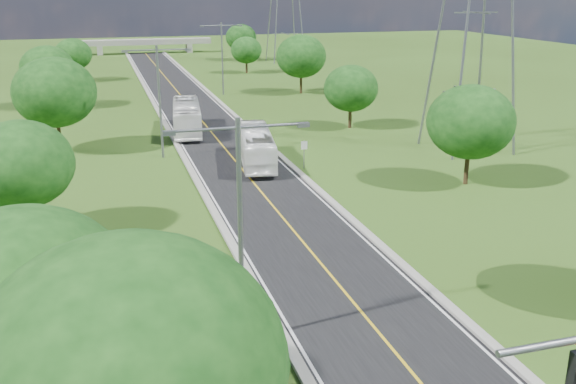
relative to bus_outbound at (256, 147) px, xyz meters
name	(u,v)px	position (x,y,z in m)	size (l,w,h in m)	color
ground	(202,122)	(-1.60, 19.67, -1.59)	(260.00, 260.00, 0.00)	#2C4714
road	(194,112)	(-1.60, 25.67, -1.56)	(8.00, 150.00, 0.06)	black
curb_left	(159,113)	(-5.85, 25.67, -1.48)	(0.50, 150.00, 0.22)	gray
curb_right	(228,109)	(2.65, 25.67, -1.48)	(0.50, 150.00, 0.22)	gray
speed_limit_sign	(304,150)	(3.60, -2.35, 0.01)	(0.55, 0.09, 2.40)	slate
overpass	(145,43)	(-1.60, 99.67, 0.82)	(30.00, 3.00, 3.20)	gray
streetlight_near_left	(240,215)	(-7.60, -28.33, 4.35)	(5.90, 0.25, 10.00)	slate
streetlight_mid_left	(159,92)	(-7.60, 4.67, 4.35)	(5.90, 0.25, 10.00)	slate
streetlight_far_right	(222,52)	(4.40, 37.67, 4.35)	(5.90, 0.25, 10.00)	slate
tree_la	(26,299)	(-15.60, -32.33, 3.67)	(7.14, 7.14, 8.30)	black
tree_lb	(21,164)	(-17.60, -12.33, 3.05)	(6.30, 6.30, 7.33)	black
tree_lc	(55,92)	(-16.60, 9.67, 3.98)	(7.56, 7.56, 8.79)	black
tree_ld	(47,69)	(-18.60, 33.67, 3.36)	(6.72, 6.72, 7.82)	black
tree_le	(73,54)	(-16.10, 57.67, 2.74)	(5.88, 5.88, 6.84)	black
tree_lf	(130,368)	(-12.60, -38.33, 4.29)	(7.98, 7.98, 9.28)	black
tree_rb	(471,122)	(14.40, -10.33, 3.36)	(6.72, 6.72, 7.82)	black
tree_rc	(351,88)	(13.40, 11.67, 2.74)	(5.88, 5.88, 6.84)	black
tree_rd	(301,56)	(15.40, 35.67, 3.67)	(7.14, 7.14, 8.30)	black
tree_re	(246,50)	(12.90, 59.67, 2.43)	(5.46, 5.46, 6.35)	black
tree_rf	(241,37)	(16.40, 79.67, 3.05)	(6.30, 6.30, 7.33)	black
bus_outbound	(256,147)	(0.00, 0.00, 0.00)	(2.57, 10.99, 3.06)	white
bus_inbound	(187,117)	(-4.03, 14.35, 0.10)	(2.74, 11.70, 3.26)	white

